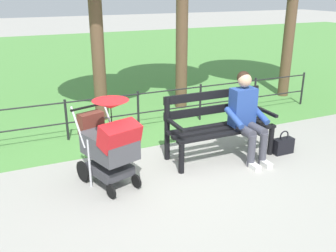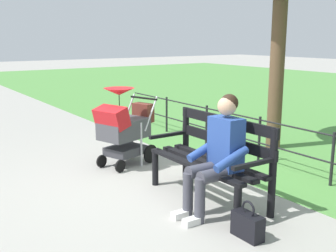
# 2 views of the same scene
# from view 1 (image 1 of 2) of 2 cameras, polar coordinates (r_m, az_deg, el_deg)

# --- Properties ---
(ground_plane) EXTENTS (60.00, 60.00, 0.00)m
(ground_plane) POSITION_cam_1_polar(r_m,az_deg,el_deg) (5.37, 1.45, -6.12)
(ground_plane) COLOR #9E9B93
(grass_lawn) EXTENTS (40.00, 16.00, 0.01)m
(grass_lawn) POSITION_cam_1_polar(r_m,az_deg,el_deg) (13.51, -15.01, 9.53)
(grass_lawn) COLOR #518E42
(grass_lawn) RESTS_ON ground
(park_bench) EXTENTS (1.60, 0.60, 0.96)m
(park_bench) POSITION_cam_1_polar(r_m,az_deg,el_deg) (5.57, 7.62, 0.60)
(park_bench) COLOR black
(park_bench) RESTS_ON ground
(person_on_bench) EXTENTS (0.53, 0.74, 1.28)m
(person_on_bench) POSITION_cam_1_polar(r_m,az_deg,el_deg) (5.53, 11.87, 1.84)
(person_on_bench) COLOR #42424C
(person_on_bench) RESTS_ON ground
(stroller) EXTENTS (0.73, 0.99, 1.15)m
(stroller) POSITION_cam_1_polar(r_m,az_deg,el_deg) (4.69, -8.88, -2.44)
(stroller) COLOR black
(stroller) RESTS_ON ground
(handbag) EXTENTS (0.32, 0.14, 0.37)m
(handbag) POSITION_cam_1_polar(r_m,az_deg,el_deg) (5.98, 17.11, -2.85)
(handbag) COLOR black
(handbag) RESTS_ON ground
(park_fence) EXTENTS (7.48, 0.04, 0.70)m
(park_fence) POSITION_cam_1_polar(r_m,az_deg,el_deg) (6.70, -2.36, 3.23)
(park_fence) COLOR black
(park_fence) RESTS_ON ground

